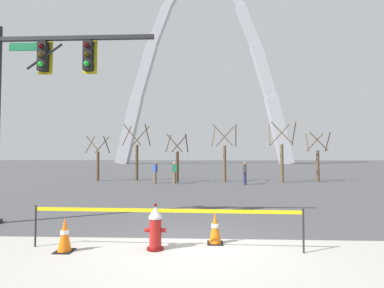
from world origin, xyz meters
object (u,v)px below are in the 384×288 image
Objects in this scene: fire_hydrant at (155,228)px; pedestrian_walking_right at (174,173)px; traffic_cone_by_hydrant at (65,235)px; traffic_cone_mid_sidewalk at (215,228)px; monument_arch at (203,77)px; pedestrian_standing_center at (155,172)px; pedestrian_walking_left at (245,173)px; traffic_signal_gantry at (34,88)px.

fire_hydrant is 14.39m from pedestrian_walking_right.
traffic_cone_mid_sidewalk is (3.19, 0.70, 0.00)m from traffic_cone_by_hydrant.
monument_arch is 31.55× the size of pedestrian_standing_center.
pedestrian_walking_right is (-1.87, -50.52, -20.85)m from monument_arch.
pedestrian_walking_left is at bearing -5.16° from pedestrian_standing_center.
fire_hydrant is 0.02× the size of monument_arch.
traffic_cone_by_hydrant is 4.96m from traffic_signal_gantry.
fire_hydrant is 0.17× the size of traffic_signal_gantry.
pedestrian_standing_center is 1.49m from pedestrian_walking_right.
traffic_cone_mid_sidewalk is 0.46× the size of pedestrian_standing_center.
pedestrian_walking_right reaches higher than fire_hydrant.
monument_arch reaches higher than pedestrian_standing_center.
pedestrian_walking_right is at bearing -92.12° from monument_arch.
traffic_cone_by_hydrant is at bearing -167.68° from traffic_cone_mid_sidewalk.
pedestrian_walking_right is (1.45, -0.34, 0.00)m from pedestrian_standing_center.
pedestrian_walking_left is (2.59, 13.64, 0.46)m from traffic_cone_mid_sidewalk.
monument_arch is at bearing 90.45° from traffic_cone_mid_sidewalk.
fire_hydrant is at bearing -28.31° from traffic_signal_gantry.
pedestrian_walking_right is (-4.97, 0.24, 0.00)m from pedestrian_walking_left.
monument_arch reaches higher than pedestrian_walking_left.
monument_arch is at bearing 89.30° from fire_hydrant.
monument_arch is (4.90, 62.65, 17.60)m from traffic_signal_gantry.
traffic_cone_mid_sidewalk is 0.12× the size of traffic_signal_gantry.
pedestrian_walking_left is (8.00, 11.90, -3.25)m from traffic_signal_gantry.
pedestrian_walking_right is at bearing -13.28° from pedestrian_standing_center.
fire_hydrant is at bearing 6.72° from traffic_cone_by_hydrant.
pedestrian_walking_left is (3.10, -50.75, -20.85)m from monument_arch.
pedestrian_standing_center is at bearing 166.72° from pedestrian_walking_right.
pedestrian_walking_right is at bearing 94.29° from fire_hydrant.
pedestrian_walking_left is (5.79, 14.33, 0.46)m from traffic_cone_by_hydrant.
traffic_cone_by_hydrant is 14.94m from pedestrian_standing_center.
traffic_signal_gantry is at bearing -104.01° from pedestrian_walking_right.
traffic_signal_gantry is at bearing -94.47° from monument_arch.
traffic_cone_by_hydrant is 0.46× the size of pedestrian_standing_center.
monument_arch is 31.55× the size of pedestrian_walking_right.
pedestrian_walking_right reaches higher than traffic_cone_by_hydrant.
pedestrian_walking_right is (0.82, 14.57, 0.46)m from traffic_cone_by_hydrant.
traffic_cone_mid_sidewalk is 0.46× the size of pedestrian_walking_right.
pedestrian_walking_right is (-2.38, 13.87, 0.46)m from traffic_cone_mid_sidewalk.
monument_arch is at bearing 85.53° from traffic_signal_gantry.
fire_hydrant reaches higher than traffic_cone_mid_sidewalk.
traffic_signal_gantry reaches higher than pedestrian_walking_left.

